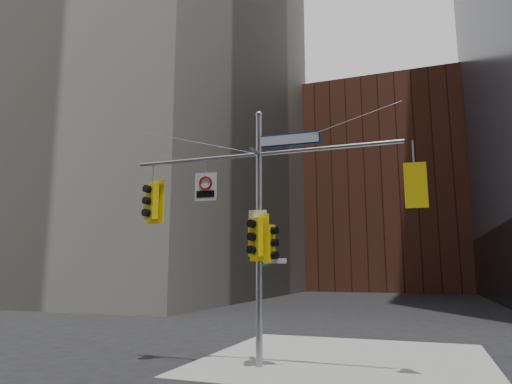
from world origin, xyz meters
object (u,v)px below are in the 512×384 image
Objects in this scene: street_sign_blade at (289,140)px; regulatory_sign_arm at (206,186)px; signal_assembly at (259,209)px; traffic_light_pole_side at (270,243)px; traffic_light_east_arm at (415,186)px; traffic_light_pole_front at (256,237)px; traffic_light_west_arm at (152,202)px.

regulatory_sign_arm is at bearing 178.45° from street_sign_blade.
regulatory_sign_arm is (-1.68, -0.02, 0.76)m from signal_assembly.
traffic_light_pole_side is at bearing -5.94° from regulatory_sign_arm.
regulatory_sign_arm reaches higher than traffic_light_pole_side.
traffic_light_east_arm is 1.13× the size of traffic_light_pole_side.
street_sign_blade is at bearing -6.52° from traffic_light_east_arm.
street_sign_blade is (0.91, 0.00, 1.93)m from signal_assembly.
street_sign_blade is (0.58, 0.01, 2.91)m from traffic_light_pole_side.
signal_assembly is at bearing -6.47° from traffic_light_east_arm.
traffic_light_pole_side is 0.57× the size of street_sign_blade.
traffic_light_east_arm is at bearing 18.05° from traffic_light_pole_front.
regulatory_sign_arm reaches higher than traffic_light_west_arm.
traffic_light_pole_front is (3.54, -0.28, -1.21)m from traffic_light_west_arm.
regulatory_sign_arm is at bearing -173.97° from traffic_light_pole_front.
signal_assembly is at bearing 104.73° from traffic_light_pole_front.
traffic_light_east_arm is at bearing -2.10° from street_sign_blade.
traffic_light_east_arm is 0.88× the size of traffic_light_pole_front.
regulatory_sign_arm is at bearing -6.27° from traffic_light_east_arm.
street_sign_blade reaches higher than traffic_light_west_arm.
traffic_light_west_arm reaches higher than traffic_light_pole_side.
street_sign_blade reaches higher than regulatory_sign_arm.
traffic_light_west_arm is 4.71m from street_sign_blade.
signal_assembly reaches higher than traffic_light_pole_front.
street_sign_blade is (-3.29, 0.00, 1.55)m from traffic_light_east_arm.
traffic_light_east_arm is 4.11m from traffic_light_pole_side.
signal_assembly is 1.84m from regulatory_sign_arm.
traffic_light_east_arm is 5.89m from regulatory_sign_arm.
traffic_light_pole_front is at bearing -2.83° from traffic_light_east_arm.
traffic_light_east_arm is at bearing -78.04° from traffic_light_pole_side.
street_sign_blade is 2.14× the size of regulatory_sign_arm.
traffic_light_west_arm is 1.64× the size of regulatory_sign_arm.
traffic_light_pole_front is (-4.20, -0.27, -1.21)m from traffic_light_east_arm.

